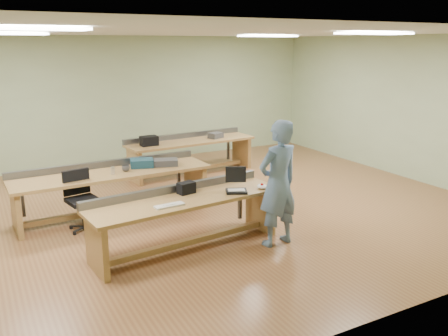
{
  "coord_description": "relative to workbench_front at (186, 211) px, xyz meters",
  "views": [
    {
      "loc": [
        -3.17,
        -7.13,
        2.81
      ],
      "look_at": [
        0.33,
        -0.6,
        0.87
      ],
      "focal_mm": 38.0,
      "sensor_mm": 36.0,
      "label": 1
    }
  ],
  "objects": [
    {
      "name": "tray_back",
      "position": [
        2.33,
        3.61,
        0.26
      ],
      "size": [
        0.36,
        0.31,
        0.12
      ],
      "primitive_type": "cube",
      "rotation": [
        0.0,
        0.0,
        0.34
      ],
      "color": "#363638",
      "rests_on": "workbench_back"
    },
    {
      "name": "mug",
      "position": [
        -0.32,
        1.75,
        0.25
      ],
      "size": [
        0.16,
        0.16,
        0.1
      ],
      "primitive_type": "imported",
      "rotation": [
        0.0,
        0.0,
        0.23
      ],
      "color": "#363638",
      "rests_on": "workbench_mid"
    },
    {
      "name": "workbench_front",
      "position": [
        0.0,
        0.0,
        0.0
      ],
      "size": [
        2.88,
        1.05,
        0.86
      ],
      "rotation": [
        0.0,
        0.0,
        0.11
      ],
      "color": "#AB8548",
      "rests_on": "floor"
    },
    {
      "name": "floor",
      "position": [
        0.69,
        1.38,
        -0.56
      ],
      "size": [
        10.0,
        10.0,
        0.0
      ],
      "primitive_type": "plane",
      "color": "brown",
      "rests_on": "ground"
    },
    {
      "name": "workbench_mid",
      "position": [
        -0.53,
        1.85,
        0.01
      ],
      "size": [
        3.29,
        0.98,
        0.86
      ],
      "rotation": [
        0.0,
        0.0,
        0.04
      ],
      "color": "#AB8548",
      "rests_on": "floor"
    },
    {
      "name": "drinks_can",
      "position": [
        -0.56,
        1.67,
        0.26
      ],
      "size": [
        0.08,
        0.08,
        0.12
      ],
      "primitive_type": "cylinder",
      "rotation": [
        0.0,
        0.0,
        0.21
      ],
      "color": "silver",
      "rests_on": "workbench_mid"
    },
    {
      "name": "ceiling",
      "position": [
        0.69,
        1.38,
        2.44
      ],
      "size": [
        10.0,
        10.0,
        0.0
      ],
      "primitive_type": "plane",
      "color": "silver",
      "rests_on": "wall_back"
    },
    {
      "name": "workbench_back",
      "position": [
        1.72,
        3.65,
        0.0
      ],
      "size": [
        2.95,
        0.99,
        0.86
      ],
      "rotation": [
        0.0,
        0.0,
        0.08
      ],
      "color": "#AB8548",
      "rests_on": "floor"
    },
    {
      "name": "task_chair",
      "position": [
        -1.14,
        1.4,
        -0.21
      ],
      "size": [
        0.59,
        0.59,
        0.93
      ],
      "rotation": [
        0.0,
        0.0,
        0.19
      ],
      "color": "black",
      "rests_on": "floor"
    },
    {
      "name": "parts_bin_teal",
      "position": [
        0.02,
        1.91,
        0.26
      ],
      "size": [
        0.45,
        0.38,
        0.14
      ],
      "primitive_type": "cube",
      "rotation": [
        0.0,
        0.0,
        -0.27
      ],
      "color": "#153646",
      "rests_on": "workbench_mid"
    },
    {
      "name": "camera_bag",
      "position": [
        0.09,
        0.17,
        0.28
      ],
      "size": [
        0.27,
        0.2,
        0.16
      ],
      "primitive_type": "cube",
      "rotation": [
        0.0,
        0.0,
        0.2
      ],
      "color": "black",
      "rests_on": "workbench_front"
    },
    {
      "name": "fluor_panels",
      "position": [
        0.69,
        1.38,
        2.41
      ],
      "size": [
        6.2,
        3.5,
        0.03
      ],
      "color": "white",
      "rests_on": "ceiling"
    },
    {
      "name": "storage_box_back",
      "position": [
        0.73,
        3.54,
        0.29
      ],
      "size": [
        0.35,
        0.25,
        0.2
      ],
      "primitive_type": "cube",
      "rotation": [
        0.0,
        0.0,
        0.01
      ],
      "color": "black",
      "rests_on": "workbench_back"
    },
    {
      "name": "parts_bin_grey",
      "position": [
        0.41,
        1.8,
        0.25
      ],
      "size": [
        0.47,
        0.38,
        0.11
      ],
      "primitive_type": "cube",
      "rotation": [
        0.0,
        0.0,
        -0.32
      ],
      "color": "#363638",
      "rests_on": "workbench_mid"
    },
    {
      "name": "trackball_mouse",
      "position": [
        1.16,
        -0.15,
        0.23
      ],
      "size": [
        0.15,
        0.17,
        0.07
      ],
      "primitive_type": "ellipsoid",
      "rotation": [
        0.0,
        0.0,
        -0.05
      ],
      "color": "white",
      "rests_on": "workbench_front"
    },
    {
      "name": "wall_back",
      "position": [
        0.69,
        5.38,
        0.94
      ],
      "size": [
        10.0,
        0.04,
        3.0
      ],
      "primitive_type": "cube",
      "color": "#A4B98C",
      "rests_on": "floor"
    },
    {
      "name": "person",
      "position": [
        1.21,
        -0.49,
        0.35
      ],
      "size": [
        0.71,
        0.51,
        1.82
      ],
      "primitive_type": "imported",
      "rotation": [
        0.0,
        0.0,
        3.27
      ],
      "color": "slate",
      "rests_on": "floor"
    },
    {
      "name": "wall_right",
      "position": [
        5.69,
        1.38,
        0.94
      ],
      "size": [
        0.04,
        8.0,
        3.0
      ],
      "primitive_type": "cube",
      "color": "#A4B98C",
      "rests_on": "floor"
    },
    {
      "name": "wall_front",
      "position": [
        0.69,
        -2.62,
        0.94
      ],
      "size": [
        10.0,
        0.04,
        3.0
      ],
      "primitive_type": "cube",
      "color": "#A4B98C",
      "rests_on": "floor"
    },
    {
      "name": "keyboard",
      "position": [
        -0.33,
        -0.24,
        0.21
      ],
      "size": [
        0.41,
        0.16,
        0.02
      ],
      "primitive_type": "cube",
      "rotation": [
        0.0,
        0.0,
        0.08
      ],
      "color": "beige",
      "rests_on": "workbench_front"
    },
    {
      "name": "laptop_screen",
      "position": [
        0.79,
        -0.02,
        0.43
      ],
      "size": [
        0.28,
        0.14,
        0.23
      ],
      "primitive_type": "cube",
      "rotation": [
        0.0,
        0.0,
        -0.42
      ],
      "color": "black",
      "rests_on": "laptop_base"
    },
    {
      "name": "laptop_base",
      "position": [
        0.74,
        -0.13,
        0.21
      ],
      "size": [
        0.37,
        0.34,
        0.03
      ],
      "primitive_type": "cube",
      "rotation": [
        0.0,
        0.0,
        -0.42
      ],
      "color": "black",
      "rests_on": "workbench_front"
    }
  ]
}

